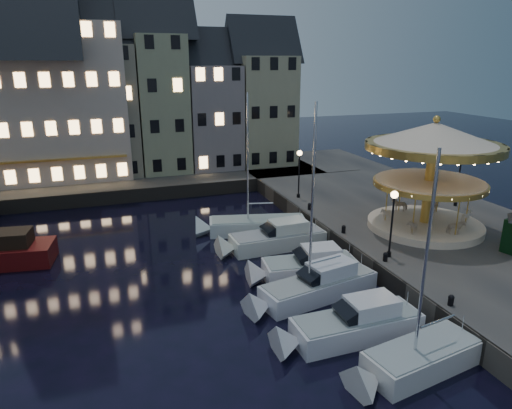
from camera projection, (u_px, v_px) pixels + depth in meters
name	position (u px, v px, depth m)	size (l,w,h in m)	color
ground	(286.00, 302.00, 25.20)	(160.00, 160.00, 0.00)	black
quay_east	(425.00, 227.00, 34.79)	(16.00, 56.00, 1.30)	#474442
quay_north	(113.00, 182.00, 47.75)	(44.00, 12.00, 1.30)	#474442
quaywall_e	(332.00, 240.00, 32.29)	(0.15, 44.00, 1.30)	#47423A
quaywall_n	(137.00, 196.00, 42.97)	(48.00, 0.15, 1.30)	#47423A
streetlamp_b	(393.00, 214.00, 27.15)	(0.44, 0.44, 4.17)	black
streetlamp_c	(299.00, 167.00, 39.32)	(0.44, 0.44, 4.17)	black
streetlamp_d	(459.00, 174.00, 36.98)	(0.44, 0.44, 4.17)	black
bollard_a	(451.00, 300.00, 22.27)	(0.30, 0.30, 0.57)	black
bollard_b	(385.00, 256.00, 27.23)	(0.30, 0.30, 0.57)	black
bollard_c	(344.00, 229.00, 31.74)	(0.30, 0.30, 0.57)	black
bollard_d	(309.00, 206.00, 36.70)	(0.30, 0.30, 0.57)	black
townhouse_nb	(41.00, 108.00, 45.38)	(6.16, 8.00, 13.80)	tan
townhouse_nc	(104.00, 101.00, 47.12)	(6.82, 8.00, 14.80)	gray
townhouse_nd	(160.00, 95.00, 48.76)	(5.50, 8.00, 15.80)	gray
townhouse_ne	(210.00, 108.00, 50.91)	(6.16, 8.00, 12.80)	gray
townhouse_nf	(261.00, 102.00, 52.65)	(6.82, 8.00, 13.80)	gray
hotel_corner	(40.00, 93.00, 44.94)	(17.60, 9.00, 16.80)	beige
motorboat_a	(413.00, 362.00, 19.35)	(6.47, 2.95, 10.63)	silver
motorboat_b	(349.00, 327.00, 21.74)	(7.34, 2.17, 2.15)	silver
motorboat_c	(313.00, 288.00, 25.40)	(8.00, 3.41, 10.58)	silver
motorboat_d	(303.00, 268.00, 27.92)	(6.81, 2.87, 2.15)	silver
motorboat_e	(272.00, 240.00, 32.32)	(7.81, 2.50, 2.15)	silver
motorboat_f	(250.00, 226.00, 35.31)	(8.47, 3.94, 11.23)	silver
carousel	(433.00, 156.00, 31.13)	(9.14, 9.14, 7.99)	beige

